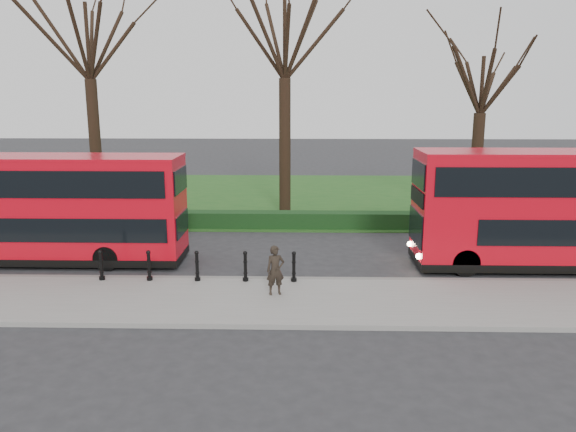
{
  "coord_description": "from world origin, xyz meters",
  "views": [
    {
      "loc": [
        2.87,
        -19.39,
        6.4
      ],
      "look_at": [
        2.39,
        0.5,
        2.0
      ],
      "focal_mm": 35.0,
      "sensor_mm": 36.0,
      "label": 1
    }
  ],
  "objects_px": {
    "bus_lead": "(47,210)",
    "bus_rear": "(566,210)",
    "pedestrian": "(275,270)",
    "bollard_row": "(197,266)"
  },
  "relations": [
    {
      "from": "bollard_row",
      "to": "pedestrian",
      "type": "distance_m",
      "value": 3.0
    },
    {
      "from": "bus_lead",
      "to": "bus_rear",
      "type": "relative_size",
      "value": 0.94
    },
    {
      "from": "bus_lead",
      "to": "pedestrian",
      "type": "height_order",
      "value": "bus_lead"
    },
    {
      "from": "bus_lead",
      "to": "bus_rear",
      "type": "xyz_separation_m",
      "value": [
        19.32,
        -0.25,
        0.12
      ]
    },
    {
      "from": "bus_lead",
      "to": "pedestrian",
      "type": "relative_size",
      "value": 6.51
    },
    {
      "from": "bus_lead",
      "to": "bus_rear",
      "type": "distance_m",
      "value": 19.32
    },
    {
      "from": "bus_rear",
      "to": "pedestrian",
      "type": "distance_m",
      "value": 11.12
    },
    {
      "from": "pedestrian",
      "to": "bollard_row",
      "type": "bearing_deg",
      "value": 139.94
    },
    {
      "from": "bollard_row",
      "to": "bus_lead",
      "type": "xyz_separation_m",
      "value": [
        -6.13,
        2.49,
        1.41
      ]
    },
    {
      "from": "bus_rear",
      "to": "bollard_row",
      "type": "bearing_deg",
      "value": -170.35
    }
  ]
}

